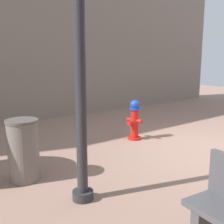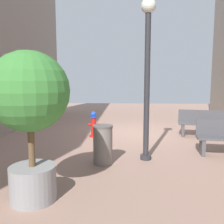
# 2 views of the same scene
# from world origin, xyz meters

# --- Properties ---
(ground_plane) EXTENTS (23.40, 23.40, 0.00)m
(ground_plane) POSITION_xyz_m (0.00, 0.00, 0.00)
(ground_plane) COLOR #9E7A6B
(fire_hydrant) EXTENTS (0.41, 0.38, 0.92)m
(fire_hydrant) POSITION_xyz_m (1.58, 0.75, 0.46)
(fire_hydrant) COLOR red
(fire_hydrant) RESTS_ON ground_plane
(street_lamp) EXTENTS (0.36, 0.36, 3.96)m
(street_lamp) POSITION_xyz_m (-0.09, 3.16, 2.45)
(street_lamp) COLOR #2D2D33
(street_lamp) RESTS_ON ground_plane
(trash_bin) EXTENTS (0.49, 0.49, 0.95)m
(trash_bin) POSITION_xyz_m (0.98, 3.55, 0.48)
(trash_bin) COLOR slate
(trash_bin) RESTS_ON ground_plane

